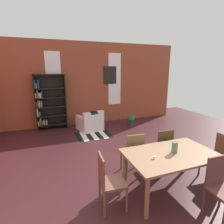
{
  "coord_description": "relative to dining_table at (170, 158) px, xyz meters",
  "views": [
    {
      "loc": [
        -1.58,
        -2.72,
        2.24
      ],
      "look_at": [
        0.18,
        1.95,
        1.03
      ],
      "focal_mm": 28.69,
      "sensor_mm": 36.0,
      "label": 1
    }
  ],
  "objects": [
    {
      "name": "striped_rug",
      "position": [
        -0.56,
        3.35,
        -0.68
      ],
      "size": [
        1.17,
        0.94,
        0.01
      ],
      "color": "black",
      "rests_on": "ground"
    },
    {
      "name": "window_pane_0",
      "position": [
        -1.67,
        4.8,
        1.12
      ],
      "size": [
        0.55,
        0.02,
        2.14
      ],
      "primitive_type": "cube",
      "color": "white"
    },
    {
      "name": "dining_table",
      "position": [
        0.0,
        0.0,
        0.0
      ],
      "size": [
        1.63,
        1.01,
        0.77
      ],
      "color": "#835F45",
      "rests_on": "ground"
    },
    {
      "name": "dining_chair_far_left",
      "position": [
        -0.37,
        0.73,
        -0.17
      ],
      "size": [
        0.43,
        0.43,
        0.95
      ],
      "color": "brown",
      "rests_on": "ground"
    },
    {
      "name": "window_pane_1",
      "position": [
        0.79,
        4.8,
        1.12
      ],
      "size": [
        0.55,
        0.02,
        2.14
      ],
      "primitive_type": "cube",
      "color": "white"
    },
    {
      "name": "dining_chair_far_right",
      "position": [
        0.36,
        0.73,
        -0.17
      ],
      "size": [
        0.43,
        0.43,
        0.95
      ],
      "color": "#402C17",
      "rests_on": "ground"
    },
    {
      "name": "back_wall_brick",
      "position": [
        -0.44,
        4.87,
        0.96
      ],
      "size": [
        8.03,
        0.12,
        3.29
      ],
      "primitive_type": "cube",
      "color": "brown",
      "rests_on": "ground"
    },
    {
      "name": "potted_plant_by_shelf",
      "position": [
        1.11,
        3.77,
        -0.42
      ],
      "size": [
        0.29,
        0.29,
        0.46
      ],
      "color": "#333338",
      "rests_on": "ground"
    },
    {
      "name": "dining_chair_head_left",
      "position": [
        -1.19,
        0.01,
        -0.17
      ],
      "size": [
        0.43,
        0.43,
        0.95
      ],
      "color": "brown",
      "rests_on": "ground"
    },
    {
      "name": "bookshelf_tall",
      "position": [
        -1.93,
        4.62,
        0.35
      ],
      "size": [
        1.11,
        0.31,
        2.06
      ],
      "color": "black",
      "rests_on": "ground"
    },
    {
      "name": "tealight_candle_0",
      "position": [
        -0.4,
        -0.07,
        0.11
      ],
      "size": [
        0.04,
        0.04,
        0.05
      ],
      "primitive_type": "cylinder",
      "color": "silver",
      "rests_on": "dining_table"
    },
    {
      "name": "vase_on_table",
      "position": [
        0.07,
        0.0,
        0.19
      ],
      "size": [
        0.11,
        0.11,
        0.2
      ],
      "primitive_type": "cylinder",
      "color": "#4C7266",
      "rests_on": "dining_table"
    },
    {
      "name": "dining_chair_head_right",
      "position": [
        1.19,
        -0.01,
        -0.17
      ],
      "size": [
        0.43,
        0.43,
        0.95
      ],
      "color": "#523526",
      "rests_on": "ground"
    },
    {
      "name": "framed_picture",
      "position": [
        0.58,
        4.79,
        1.3
      ],
      "size": [
        0.56,
        0.03,
        0.72
      ],
      "primitive_type": "cube",
      "color": "black"
    },
    {
      "name": "armchair_white",
      "position": [
        -0.53,
        3.91,
        -0.4
      ],
      "size": [
        0.97,
        0.97,
        0.75
      ],
      "color": "silver",
      "rests_on": "ground"
    },
    {
      "name": "ground_plane",
      "position": [
        -0.44,
        0.35,
        -0.68
      ],
      "size": [
        11.6,
        11.6,
        0.0
      ],
      "primitive_type": "plane",
      "color": "#3B1B1D"
    },
    {
      "name": "dining_chair_near_right",
      "position": [
        0.37,
        -0.73,
        -0.17
      ],
      "size": [
        0.41,
        0.41,
        0.95
      ],
      "color": "#54302D",
      "rests_on": "ground"
    }
  ]
}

